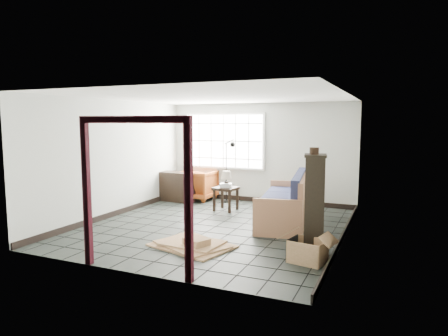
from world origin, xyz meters
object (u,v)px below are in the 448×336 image
at_px(side_table, 226,191).
at_px(tall_shelf, 314,204).
at_px(futon_sofa, 288,205).
at_px(armchair, 199,183).

relative_size(side_table, tall_shelf, 0.35).
bearing_deg(futon_sofa, armchair, 143.27).
distance_m(futon_sofa, tall_shelf, 2.08).
distance_m(armchair, side_table, 1.54).
bearing_deg(armchair, tall_shelf, 140.96).
xyz_separation_m(armchair, tall_shelf, (3.76, -3.35, 0.38)).
distance_m(futon_sofa, side_table, 1.75).
bearing_deg(tall_shelf, futon_sofa, 105.47).
bearing_deg(side_table, tall_shelf, -43.14).
distance_m(futon_sofa, armchair, 3.25).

